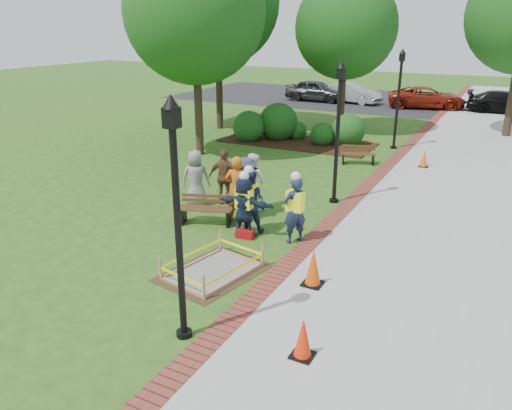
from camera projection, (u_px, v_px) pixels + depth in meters
The scene contains 35 objects.
ground at pixel (214, 256), 11.94m from camera, with size 100.00×100.00×0.00m, color #285116.
sidewalk at pixel (478, 177), 18.08m from camera, with size 6.00×60.00×0.02m, color #9E9E99.
brick_edging at pixel (388, 165), 19.50m from camera, with size 0.50×60.00×0.03m, color maroon.
mulch_bed at pixel (297, 142), 23.23m from camera, with size 7.00×3.00×0.05m, color #381E0F.
parking_lot at pixel (422, 104), 34.41m from camera, with size 36.00×12.00×0.01m, color black.
wet_concrete_pad at pixel (213, 264), 11.05m from camera, with size 2.12×2.59×0.55m.
bench_near at pixel (206, 215), 13.78m from camera, with size 1.54×0.95×0.79m.
bench_far at pixel (358, 158), 19.67m from camera, with size 1.40×0.88×0.72m.
cone_front at pixel (303, 339), 8.21m from camera, with size 0.38×0.38×0.75m.
cone_back at pixel (313, 268), 10.48m from camera, with size 0.42×0.42×0.83m.
cone_far at pixel (424, 159), 19.19m from camera, with size 0.35×0.35×0.69m.
toolbox at pixel (245, 234), 12.92m from camera, with size 0.44×0.24×0.22m, color #A20C12.
lamp_near at pixel (177, 205), 8.05m from camera, with size 0.28×0.28×4.26m.
lamp_mid at pixel (338, 123), 14.71m from camera, with size 0.28×0.28×4.26m.
lamp_far at pixel (399, 92), 21.37m from camera, with size 0.28×0.28×4.26m.
tree_left at pixel (195, 12), 19.31m from camera, with size 5.53×5.53×8.41m.
tree_back at pixel (346, 27), 23.85m from camera, with size 4.91×4.91×7.52m.
tree_far at pixel (217, 2), 24.37m from camera, with size 6.16×6.16×9.29m.
shrub_a at pixel (249, 140), 23.70m from camera, with size 1.52×1.52×1.52m, color #1B4B15.
shrub_b at pixel (278, 139), 24.07m from camera, with size 1.86×1.86×1.86m, color #1B4B15.
shrub_c at pixel (322, 145), 22.88m from camera, with size 1.10×1.10×1.10m, color #1B4B15.
shrub_d at pixel (347, 145), 22.89m from camera, with size 1.53×1.53×1.53m, color #1B4B15.
shrub_e at pixel (297, 139), 24.06m from camera, with size 0.91×0.91×0.91m, color #1B4B15.
casual_person_a at pixel (196, 178), 14.95m from camera, with size 0.66×0.59×1.73m.
casual_person_b at pixel (237, 189), 13.76m from camera, with size 0.68×0.54×1.87m.
casual_person_c at pixel (253, 181), 14.73m from camera, with size 0.62×0.50×1.70m.
casual_person_d at pixel (225, 177), 15.05m from camera, with size 0.61×0.45×1.74m.
casual_person_e at pixel (246, 187), 14.16m from camera, with size 0.59×0.42×1.73m.
hivis_worker_a at pixel (244, 204), 12.78m from camera, with size 0.52×0.34×1.76m.
hivis_worker_b at pixel (295, 208), 12.41m from camera, with size 0.61×0.65×1.86m.
hivis_worker_c at pixel (249, 199), 13.03m from camera, with size 0.64×0.57×1.83m.
parked_car_a at pixel (316, 101), 35.64m from camera, with size 4.96×2.16×1.62m, color #2A2B2D.
parked_car_b at pixel (351, 103), 34.83m from camera, with size 4.49×1.95×1.46m, color #B1B0B6.
parked_car_c at pixel (426, 108), 32.72m from camera, with size 4.55×1.98×1.48m, color maroon.
parked_car_d at pixel (504, 113), 30.91m from camera, with size 4.42×1.92×1.44m, color black.
Camera 1 is at (5.89, -9.10, 5.25)m, focal length 35.00 mm.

